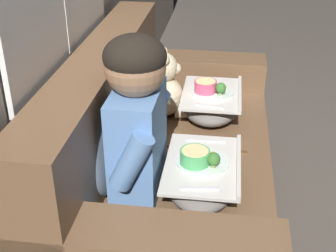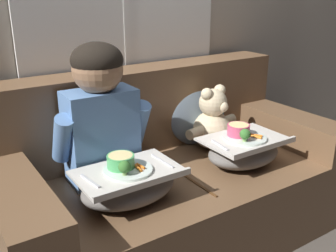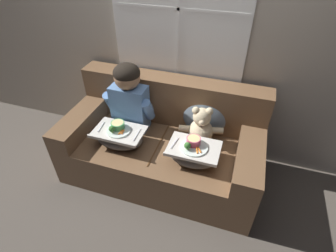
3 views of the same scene
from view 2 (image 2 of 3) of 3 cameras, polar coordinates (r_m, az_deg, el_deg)
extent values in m
plane|color=#4C443D|center=(2.28, 0.78, -15.70)|extent=(14.00, 14.00, 0.00)
cube|color=brown|center=(2.16, 0.81, -11.21)|extent=(1.82, 0.91, 0.42)
cube|color=brown|center=(2.25, -4.13, 2.46)|extent=(1.82, 0.22, 0.47)
cube|color=brown|center=(1.75, -21.62, -9.57)|extent=(0.22, 0.91, 0.18)
cube|color=brown|center=(2.53, 15.96, 0.21)|extent=(0.22, 0.91, 0.18)
cube|color=#513219|center=(2.05, 1.15, -6.39)|extent=(0.01, 0.65, 0.01)
ellipsoid|color=slate|center=(2.05, -11.34, -0.80)|extent=(0.42, 0.20, 0.43)
ellipsoid|color=slate|center=(2.38, 4.13, 2.43)|extent=(0.43, 0.21, 0.45)
cube|color=#5B84BC|center=(1.91, -9.62, -1.40)|extent=(0.34, 0.19, 0.45)
sphere|color=#936B4C|center=(1.82, -10.20, 8.14)|extent=(0.23, 0.23, 0.23)
ellipsoid|color=black|center=(1.81, -10.28, 9.40)|extent=(0.24, 0.24, 0.16)
cylinder|color=#5B84BC|center=(1.82, -15.00, -1.75)|extent=(0.09, 0.18, 0.25)
cylinder|color=#5B84BC|center=(1.96, -4.30, 0.44)|extent=(0.09, 0.18, 0.25)
sphere|color=beige|center=(2.29, 6.40, -0.57)|extent=(0.22, 0.22, 0.22)
sphere|color=beige|center=(2.24, 6.56, 3.36)|extent=(0.16, 0.16, 0.16)
sphere|color=beige|center=(2.18, 5.67, 4.64)|extent=(0.07, 0.07, 0.07)
sphere|color=beige|center=(2.27, 7.53, 5.17)|extent=(0.07, 0.07, 0.07)
sphere|color=beige|center=(2.20, 8.00, 2.78)|extent=(0.06, 0.06, 0.06)
sphere|color=black|center=(2.19, 8.34, 2.79)|extent=(0.02, 0.02, 0.02)
cylinder|color=beige|center=(2.18, 4.08, -0.96)|extent=(0.12, 0.08, 0.06)
cylinder|color=beige|center=(2.39, 8.55, 0.79)|extent=(0.12, 0.08, 0.06)
cylinder|color=beige|center=(2.22, 7.77, -3.60)|extent=(0.08, 0.11, 0.06)
cylinder|color=beige|center=(2.30, 9.29, -2.87)|extent=(0.08, 0.11, 0.06)
ellipsoid|color=slate|center=(1.76, -5.71, -8.84)|extent=(0.43, 0.29, 0.13)
cube|color=beige|center=(1.72, -5.80, -6.72)|extent=(0.45, 0.30, 0.01)
cube|color=beige|center=(1.61, -3.38, -8.22)|extent=(0.45, 0.02, 0.02)
cylinder|color=silver|center=(1.72, -5.81, -6.37)|extent=(0.21, 0.21, 0.01)
cylinder|color=#4CAD60|center=(1.72, -6.88, -5.10)|extent=(0.12, 0.12, 0.06)
cylinder|color=#E5D189|center=(1.71, -6.91, -4.37)|extent=(0.11, 0.11, 0.01)
sphere|color=#38702D|center=(1.65, -6.32, -5.91)|extent=(0.05, 0.05, 0.05)
cylinder|color=#7A9E56|center=(1.66, -6.29, -6.77)|extent=(0.02, 0.02, 0.02)
cylinder|color=orange|center=(1.70, -4.34, -6.10)|extent=(0.02, 0.06, 0.01)
cylinder|color=orange|center=(1.72, -3.98, -5.83)|extent=(0.02, 0.06, 0.01)
cube|color=silver|center=(1.66, -11.25, -7.83)|extent=(0.03, 0.14, 0.01)
cube|color=silver|center=(1.80, -0.82, -5.08)|extent=(0.02, 0.17, 0.01)
ellipsoid|color=slate|center=(2.13, 10.89, -3.79)|extent=(0.42, 0.30, 0.13)
cube|color=beige|center=(2.10, 11.02, -1.97)|extent=(0.43, 0.31, 0.01)
cube|color=beige|center=(2.00, 13.97, -2.89)|extent=(0.43, 0.02, 0.02)
cylinder|color=silver|center=(2.10, 11.04, -1.67)|extent=(0.23, 0.23, 0.01)
cylinder|color=#D64C70|center=(2.10, 10.18, -0.56)|extent=(0.12, 0.12, 0.06)
cylinder|color=#E5D189|center=(2.09, 10.22, 0.09)|extent=(0.10, 0.10, 0.01)
sphere|color=#38702D|center=(2.02, 11.13, -1.16)|extent=(0.06, 0.06, 0.06)
cylinder|color=#7A9E56|center=(2.03, 11.07, -1.92)|extent=(0.02, 0.02, 0.02)
cylinder|color=orange|center=(2.09, 12.53, -1.51)|extent=(0.04, 0.07, 0.01)
cylinder|color=orange|center=(2.11, 12.68, -1.32)|extent=(0.05, 0.06, 0.01)
cube|color=silver|center=(1.99, 7.54, -2.73)|extent=(0.03, 0.14, 0.01)
camera|label=1|loc=(1.60, -72.22, 16.83)|focal=50.00mm
camera|label=3|loc=(1.84, 72.63, 30.41)|focal=28.00mm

